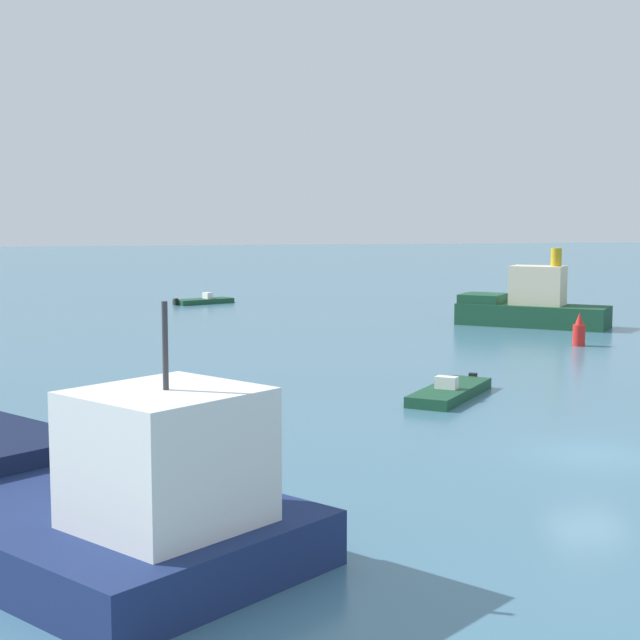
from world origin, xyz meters
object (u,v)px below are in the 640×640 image
(tugboat, at_px, (530,306))
(small_motorboat, at_px, (204,301))
(fishing_skiff, at_px, (450,392))
(channel_buoy_red, at_px, (579,332))

(tugboat, distance_m, small_motorboat, 28.81)
(tugboat, xyz_separation_m, fishing_skiff, (-13.77, -23.08, -1.12))
(tugboat, bearing_deg, channel_buoy_red, -97.93)
(tugboat, distance_m, fishing_skiff, 26.90)
(fishing_skiff, bearing_deg, tugboat, 59.19)
(tugboat, height_order, small_motorboat, tugboat)
(small_motorboat, bearing_deg, fishing_skiff, -81.88)
(small_motorboat, height_order, channel_buoy_red, channel_buoy_red)
(tugboat, bearing_deg, fishing_skiff, -120.81)
(tugboat, bearing_deg, small_motorboat, 134.04)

